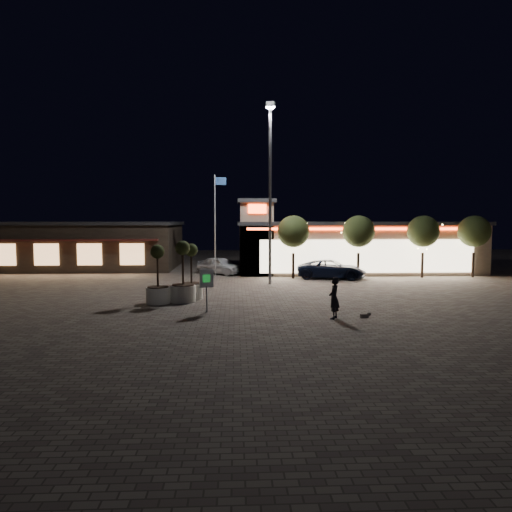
{
  "coord_description": "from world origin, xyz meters",
  "views": [
    {
      "loc": [
        -0.37,
        -23.33,
        4.36
      ],
      "look_at": [
        0.94,
        6.0,
        2.1
      ],
      "focal_mm": 32.0,
      "sensor_mm": 36.0,
      "label": 1
    }
  ],
  "objects_px": {
    "pedestrian": "(334,298)",
    "planter_mid": "(183,283)",
    "pickup_truck": "(332,269)",
    "white_sedan": "(220,266)",
    "planter_left": "(158,285)",
    "valet_sign": "(207,282)"
  },
  "relations": [
    {
      "from": "pedestrian",
      "to": "planter_mid",
      "type": "bearing_deg",
      "value": -95.85
    },
    {
      "from": "valet_sign",
      "to": "pedestrian",
      "type": "bearing_deg",
      "value": -16.75
    },
    {
      "from": "white_sedan",
      "to": "pedestrian",
      "type": "bearing_deg",
      "value": -122.87
    },
    {
      "from": "white_sedan",
      "to": "planter_mid",
      "type": "xyz_separation_m",
      "value": [
        -1.58,
        -12.85,
        0.31
      ]
    },
    {
      "from": "white_sedan",
      "to": "valet_sign",
      "type": "bearing_deg",
      "value": -141.3
    },
    {
      "from": "white_sedan",
      "to": "planter_left",
      "type": "relative_size",
      "value": 1.35
    },
    {
      "from": "white_sedan",
      "to": "planter_mid",
      "type": "bearing_deg",
      "value": -147.82
    },
    {
      "from": "planter_mid",
      "to": "pickup_truck",
      "type": "bearing_deg",
      "value": 43.56
    },
    {
      "from": "planter_left",
      "to": "valet_sign",
      "type": "bearing_deg",
      "value": -42.31
    },
    {
      "from": "white_sedan",
      "to": "valet_sign",
      "type": "xyz_separation_m",
      "value": [
        -0.13,
        -15.67,
        0.74
      ]
    },
    {
      "from": "planter_left",
      "to": "planter_mid",
      "type": "distance_m",
      "value": 1.33
    },
    {
      "from": "pickup_truck",
      "to": "planter_left",
      "type": "xyz_separation_m",
      "value": [
        -11.39,
        -9.95,
        0.25
      ]
    },
    {
      "from": "pickup_truck",
      "to": "planter_left",
      "type": "distance_m",
      "value": 15.13
    },
    {
      "from": "planter_left",
      "to": "valet_sign",
      "type": "distance_m",
      "value": 3.72
    },
    {
      "from": "pickup_truck",
      "to": "valet_sign",
      "type": "relative_size",
      "value": 2.47
    },
    {
      "from": "white_sedan",
      "to": "planter_left",
      "type": "distance_m",
      "value": 13.5
    },
    {
      "from": "pickup_truck",
      "to": "planter_mid",
      "type": "bearing_deg",
      "value": 147.57
    },
    {
      "from": "white_sedan",
      "to": "pickup_truck",
      "type": "bearing_deg",
      "value": -71.6
    },
    {
      "from": "pedestrian",
      "to": "white_sedan",
      "type": "bearing_deg",
      "value": -135.59
    },
    {
      "from": "planter_left",
      "to": "planter_mid",
      "type": "relative_size",
      "value": 0.94
    },
    {
      "from": "white_sedan",
      "to": "planter_left",
      "type": "bearing_deg",
      "value": -153.05
    },
    {
      "from": "pickup_truck",
      "to": "white_sedan",
      "type": "distance_m",
      "value": 9.12
    }
  ]
}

